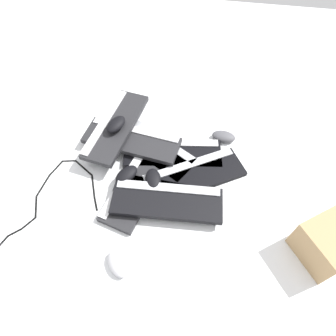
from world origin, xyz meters
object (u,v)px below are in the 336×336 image
(keyboard_2, at_px, (152,147))
(mouse_4, at_px, (153,180))
(mouse_3, at_px, (126,175))
(keyboard_0, at_px, (194,176))
(keyboard_1, at_px, (173,153))
(keyboard_5, at_px, (132,140))
(keyboard_7, at_px, (116,126))
(keyboard_3, at_px, (138,183))
(keyboard_6, at_px, (167,201))
(mouse_2, at_px, (118,263))
(keyboard_4, at_px, (165,198))
(mouse_0, at_px, (224,137))
(mouse_1, at_px, (116,124))

(keyboard_2, height_order, mouse_4, mouse_4)
(mouse_3, bearing_deg, keyboard_0, 134.72)
(keyboard_1, height_order, mouse_3, mouse_3)
(keyboard_5, bearing_deg, keyboard_7, 150.07)
(keyboard_3, relative_size, mouse_4, 4.22)
(keyboard_6, xyz_separation_m, mouse_2, (-0.14, -0.27, -0.02))
(keyboard_4, relative_size, mouse_0, 4.06)
(keyboard_6, bearing_deg, mouse_2, -117.05)
(keyboard_1, relative_size, mouse_0, 4.15)
(mouse_2, bearing_deg, keyboard_1, 129.71)
(keyboard_0, bearing_deg, keyboard_5, 156.56)
(keyboard_4, xyz_separation_m, mouse_1, (-0.27, 0.28, 0.10))
(keyboard_4, distance_m, mouse_1, 0.40)
(keyboard_0, bearing_deg, keyboard_1, 135.64)
(keyboard_2, bearing_deg, keyboard_4, -67.75)
(keyboard_1, height_order, keyboard_7, keyboard_7)
(keyboard_1, relative_size, keyboard_7, 0.99)
(keyboard_0, distance_m, keyboard_2, 0.25)
(keyboard_1, height_order, mouse_1, mouse_1)
(keyboard_0, xyz_separation_m, mouse_4, (-0.16, -0.07, 0.04))
(keyboard_7, bearing_deg, keyboard_1, -14.83)
(keyboard_4, relative_size, keyboard_6, 1.00)
(keyboard_2, distance_m, keyboard_5, 0.10)
(keyboard_3, relative_size, keyboard_7, 1.01)
(mouse_4, bearing_deg, mouse_3, -108.83)
(keyboard_1, xyz_separation_m, mouse_1, (-0.27, 0.05, 0.10))
(keyboard_6, bearing_deg, keyboard_2, 112.62)
(keyboard_3, height_order, keyboard_7, keyboard_7)
(keyboard_6, distance_m, mouse_4, 0.11)
(keyboard_0, bearing_deg, mouse_4, -157.00)
(keyboard_7, relative_size, mouse_4, 4.17)
(keyboard_4, xyz_separation_m, keyboard_5, (-0.20, 0.26, 0.03))
(keyboard_5, xyz_separation_m, mouse_0, (0.42, 0.11, -0.02))
(mouse_1, xyz_separation_m, mouse_2, (0.15, -0.58, -0.09))
(keyboard_0, relative_size, keyboard_3, 0.98)
(keyboard_1, xyz_separation_m, keyboard_2, (-0.10, 0.02, 0.00))
(mouse_3, bearing_deg, keyboard_3, 110.71)
(keyboard_2, height_order, mouse_1, mouse_1)
(keyboard_6, bearing_deg, keyboard_7, 131.29)
(keyboard_1, height_order, mouse_4, mouse_4)
(keyboard_5, bearing_deg, mouse_0, 14.49)
(keyboard_3, height_order, mouse_2, mouse_2)
(mouse_0, xyz_separation_m, mouse_2, (-0.34, -0.66, 0.00))
(mouse_4, bearing_deg, mouse_0, 122.12)
(keyboard_2, relative_size, keyboard_4, 1.02)
(keyboard_7, relative_size, mouse_1, 4.17)
(mouse_1, relative_size, mouse_4, 1.00)
(keyboard_4, distance_m, mouse_4, 0.09)
(keyboard_0, distance_m, keyboard_7, 0.43)
(keyboard_3, distance_m, mouse_0, 0.46)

